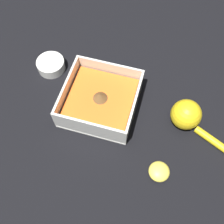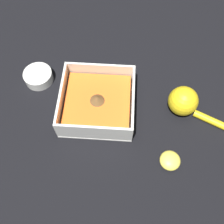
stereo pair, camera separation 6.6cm
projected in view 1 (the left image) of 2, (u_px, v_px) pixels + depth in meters
The scene contains 5 objects.
ground_plane at pixel (92, 93), 0.73m from camera, with size 4.00×4.00×0.00m, color black.
square_dish at pixel (101, 101), 0.69m from camera, with size 0.19×0.19×0.07m.
spice_bowl at pixel (51, 65), 0.76m from camera, with size 0.08×0.08×0.03m.
lemon_squeezer at pixel (189, 117), 0.66m from camera, with size 0.19×0.12×0.08m.
lemon_half at pixel (159, 171), 0.61m from camera, with size 0.05×0.05×0.03m.
Camera 1 is at (-0.16, 0.36, 0.62)m, focal length 42.00 mm.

